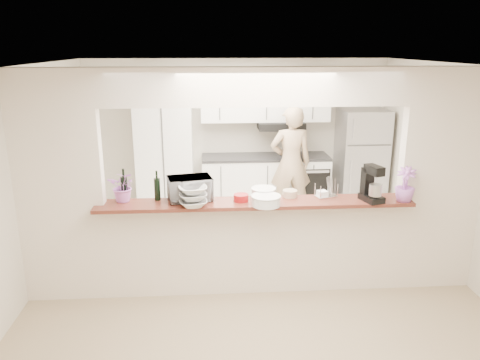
{
  "coord_description": "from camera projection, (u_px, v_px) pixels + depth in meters",
  "views": [
    {
      "loc": [
        -0.49,
        -4.79,
        2.71
      ],
      "look_at": [
        -0.14,
        0.3,
        1.23
      ],
      "focal_mm": 35.0,
      "sensor_mm": 36.0,
      "label": 1
    }
  ],
  "objects": [
    {
      "name": "floor",
      "position": [
        254.0,
        289.0,
        5.38
      ],
      "size": [
        6.0,
        6.0,
        0.0
      ],
      "primitive_type": "plane",
      "color": "tan",
      "rests_on": "ground"
    },
    {
      "name": "tile_overlay",
      "position": [
        244.0,
        236.0,
        6.86
      ],
      "size": [
        5.0,
        2.9,
        0.01
      ],
      "primitive_type": "cube",
      "color": "silver",
      "rests_on": "floor"
    },
    {
      "name": "partition",
      "position": [
        255.0,
        165.0,
        4.97
      ],
      "size": [
        5.0,
        0.15,
        2.5
      ],
      "color": "silver",
      "rests_on": "floor"
    },
    {
      "name": "bar_counter",
      "position": [
        254.0,
        244.0,
        5.22
      ],
      "size": [
        3.4,
        0.38,
        1.09
      ],
      "color": "silver",
      "rests_on": "floor"
    },
    {
      "name": "kitchen_cabinets",
      "position": [
        227.0,
        154.0,
        7.71
      ],
      "size": [
        3.15,
        0.62,
        2.25
      ],
      "color": "white",
      "rests_on": "floor"
    },
    {
      "name": "refrigerator",
      "position": [
        361.0,
        160.0,
        7.82
      ],
      "size": [
        0.75,
        0.7,
        1.7
      ],
      "primitive_type": "cube",
      "color": "#A6A6AB",
      "rests_on": "floor"
    },
    {
      "name": "flower_left",
      "position": [
        124.0,
        186.0,
        4.98
      ],
      "size": [
        0.34,
        0.31,
        0.34
      ],
      "primitive_type": "imported",
      "rotation": [
        0.0,
        0.0,
        -0.16
      ],
      "color": "pink",
      "rests_on": "bar_counter"
    },
    {
      "name": "wine_bottle_a",
      "position": [
        157.0,
        189.0,
        5.04
      ],
      "size": [
        0.07,
        0.07,
        0.33
      ],
      "color": "black",
      "rests_on": "bar_counter"
    },
    {
      "name": "wine_bottle_b",
      "position": [
        124.0,
        188.0,
        5.01
      ],
      "size": [
        0.07,
        0.07,
        0.35
      ],
      "color": "black",
      "rests_on": "bar_counter"
    },
    {
      "name": "toaster_oven",
      "position": [
        190.0,
        189.0,
        5.04
      ],
      "size": [
        0.52,
        0.4,
        0.25
      ],
      "primitive_type": "imported",
      "rotation": [
        0.0,
        0.0,
        0.21
      ],
      "color": "#9E9EA3",
      "rests_on": "bar_counter"
    },
    {
      "name": "serving_bowls",
      "position": [
        193.0,
        197.0,
        4.84
      ],
      "size": [
        0.34,
        0.34,
        0.22
      ],
      "primitive_type": "imported",
      "rotation": [
        0.0,
        0.0,
        0.18
      ],
      "color": "white",
      "rests_on": "bar_counter"
    },
    {
      "name": "plate_stack_a",
      "position": [
        263.0,
        193.0,
        5.09
      ],
      "size": [
        0.27,
        0.27,
        0.12
      ],
      "color": "white",
      "rests_on": "bar_counter"
    },
    {
      "name": "plate_stack_b",
      "position": [
        266.0,
        200.0,
        4.89
      ],
      "size": [
        0.31,
        0.31,
        0.11
      ],
      "color": "white",
      "rests_on": "bar_counter"
    },
    {
      "name": "red_bowl",
      "position": [
        241.0,
        198.0,
        5.03
      ],
      "size": [
        0.16,
        0.16,
        0.07
      ],
      "primitive_type": "cylinder",
      "color": "maroon",
      "rests_on": "bar_counter"
    },
    {
      "name": "tan_bowl",
      "position": [
        290.0,
        193.0,
        5.17
      ],
      "size": [
        0.16,
        0.16,
        0.08
      ],
      "primitive_type": "cylinder",
      "color": "tan",
      "rests_on": "bar_counter"
    },
    {
      "name": "utensil_caddy",
      "position": [
        326.0,
        189.0,
        5.15
      ],
      "size": [
        0.27,
        0.2,
        0.22
      ],
      "color": "silver",
      "rests_on": "bar_counter"
    },
    {
      "name": "stand_mixer",
      "position": [
        372.0,
        185.0,
        5.0
      ],
      "size": [
        0.24,
        0.3,
        0.4
      ],
      "color": "black",
      "rests_on": "bar_counter"
    },
    {
      "name": "flower_right",
      "position": [
        405.0,
        184.0,
        4.99
      ],
      "size": [
        0.28,
        0.28,
        0.37
      ],
      "primitive_type": "imported",
      "rotation": [
        0.0,
        0.0,
        -0.4
      ],
      "color": "#C56AC2",
      "rests_on": "bar_counter"
    },
    {
      "name": "person",
      "position": [
        291.0,
        164.0,
        7.39
      ],
      "size": [
        0.68,
        0.46,
        1.8
      ],
      "primitive_type": "imported",
      "rotation": [
        0.0,
        0.0,
        3.19
      ],
      "color": "tan",
      "rests_on": "floor"
    }
  ]
}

